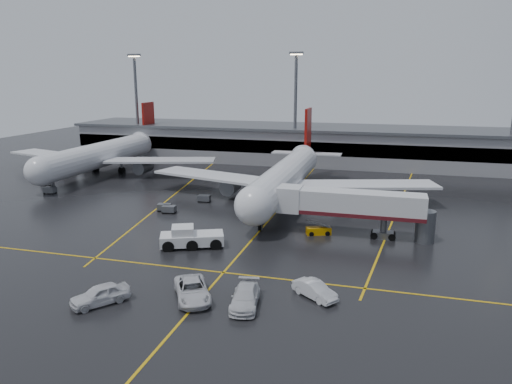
# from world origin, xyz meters

# --- Properties ---
(ground) EXTENTS (220.00, 220.00, 0.00)m
(ground) POSITION_xyz_m (0.00, 0.00, 0.00)
(ground) COLOR black
(ground) RESTS_ON ground
(apron_line_centre) EXTENTS (0.25, 90.00, 0.02)m
(apron_line_centre) POSITION_xyz_m (0.00, 0.00, 0.01)
(apron_line_centre) COLOR gold
(apron_line_centre) RESTS_ON ground
(apron_line_stop) EXTENTS (60.00, 0.25, 0.02)m
(apron_line_stop) POSITION_xyz_m (0.00, -22.00, 0.01)
(apron_line_stop) COLOR gold
(apron_line_stop) RESTS_ON ground
(apron_line_left) EXTENTS (9.99, 69.35, 0.02)m
(apron_line_left) POSITION_xyz_m (-20.00, 10.00, 0.01)
(apron_line_left) COLOR gold
(apron_line_left) RESTS_ON ground
(apron_line_right) EXTENTS (7.57, 69.64, 0.02)m
(apron_line_right) POSITION_xyz_m (18.00, 10.00, 0.01)
(apron_line_right) COLOR gold
(apron_line_right) RESTS_ON ground
(terminal) EXTENTS (122.00, 19.00, 8.60)m
(terminal) POSITION_xyz_m (0.00, 47.93, 4.32)
(terminal) COLOR gray
(terminal) RESTS_ON ground
(light_mast_left) EXTENTS (3.00, 1.20, 25.45)m
(light_mast_left) POSITION_xyz_m (-45.00, 42.00, 14.47)
(light_mast_left) COLOR #595B60
(light_mast_left) RESTS_ON ground
(light_mast_mid) EXTENTS (3.00, 1.20, 25.45)m
(light_mast_mid) POSITION_xyz_m (-5.00, 42.00, 14.47)
(light_mast_mid) COLOR #595B60
(light_mast_mid) RESTS_ON ground
(main_airliner) EXTENTS (48.80, 45.60, 14.10)m
(main_airliner) POSITION_xyz_m (0.00, 9.70, 4.21)
(main_airliner) COLOR silver
(main_airliner) RESTS_ON ground
(second_airliner) EXTENTS (48.80, 45.60, 14.10)m
(second_airliner) POSITION_xyz_m (-42.00, 21.70, 4.21)
(second_airliner) COLOR silver
(second_airliner) RESTS_ON ground
(jet_bridge) EXTENTS (19.90, 3.40, 6.05)m
(jet_bridge) POSITION_xyz_m (11.87, -6.00, 3.93)
(jet_bridge) COLOR silver
(jet_bridge) RESTS_ON ground
(pushback_tractor) EXTENTS (8.15, 5.73, 2.70)m
(pushback_tractor) POSITION_xyz_m (-6.53, -15.53, 1.08)
(pushback_tractor) COLOR silver
(pushback_tractor) RESTS_ON ground
(belt_loader) EXTENTS (3.45, 2.40, 2.02)m
(belt_loader) POSITION_xyz_m (7.80, -6.65, 0.50)
(belt_loader) COLOR #C88504
(belt_loader) RESTS_ON ground
(service_van_a) EXTENTS (5.68, 6.93, 1.76)m
(service_van_a) POSITION_xyz_m (-0.73, -28.61, 0.88)
(service_van_a) COLOR silver
(service_van_a) RESTS_ON ground
(service_van_b) EXTENTS (3.27, 6.11, 1.69)m
(service_van_b) POSITION_xyz_m (4.42, -28.63, 0.84)
(service_van_b) COLOR silver
(service_van_b) RESTS_ON ground
(service_van_c) EXTENTS (4.77, 4.14, 1.55)m
(service_van_c) POSITION_xyz_m (10.19, -25.28, 0.78)
(service_van_c) COLOR silver
(service_van_c) RESTS_ON ground
(service_van_d) EXTENTS (4.95, 5.52, 1.81)m
(service_van_d) POSITION_xyz_m (-8.40, -31.79, 0.91)
(service_van_d) COLOR silver
(service_van_d) RESTS_ON ground
(baggage_cart_a) EXTENTS (2.12, 1.50, 1.12)m
(baggage_cart_a) POSITION_xyz_m (-15.54, -2.58, 0.63)
(baggage_cart_a) COLOR #595B60
(baggage_cart_a) RESTS_ON ground
(baggage_cart_b) EXTENTS (2.18, 1.60, 1.12)m
(baggage_cart_b) POSITION_xyz_m (-16.74, -1.74, 0.63)
(baggage_cart_b) COLOR #595B60
(baggage_cart_b) RESTS_ON ground
(baggage_cart_c) EXTENTS (2.10, 1.47, 1.12)m
(baggage_cart_c) POSITION_xyz_m (-12.84, 5.06, 0.63)
(baggage_cart_c) COLOR #595B60
(baggage_cart_c) RESTS_ON ground
(baggage_cart_d) EXTENTS (2.27, 1.77, 1.12)m
(baggage_cart_d) POSITION_xyz_m (-46.44, 8.80, 0.63)
(baggage_cart_d) COLOR #595B60
(baggage_cart_d) RESTS_ON ground
(baggage_cart_e) EXTENTS (2.06, 1.40, 1.12)m
(baggage_cart_e) POSITION_xyz_m (-41.31, 3.22, 0.63)
(baggage_cart_e) COLOR #595B60
(baggage_cart_e) RESTS_ON ground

